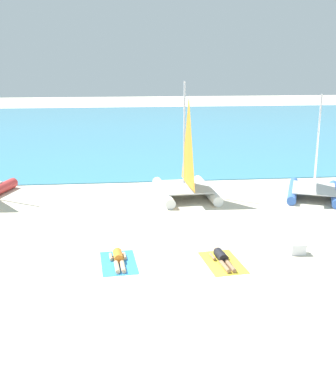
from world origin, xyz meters
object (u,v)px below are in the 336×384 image
sailboat_blue (314,183)px  towel_middle (223,262)px  towel_left (119,263)px  sunbather_left (118,258)px  sunbather_middle (222,258)px  sailboat_white (186,180)px  cooler_box (297,249)px

sailboat_blue → towel_middle: sailboat_blue is taller
towel_left → towel_middle: 3.31m
sailboat_blue → sunbather_left: size_ratio=3.02×
sailboat_blue → towel_middle: (-5.83, -6.84, -0.70)m
towel_left → sunbather_middle: (3.29, -0.26, 0.13)m
sailboat_white → cooler_box: bearing=-72.6°
sunbather_middle → cooler_box: cooler_box is taller
towel_left → sunbather_left: bearing=94.4°
sailboat_white → cooler_box: 7.65m
sailboat_white → towel_left: sailboat_white is taller
sailboat_blue → towel_left: size_ratio=2.49×
sailboat_blue → sunbather_left: (-9.13, -6.44, -0.57)m
towel_middle → cooler_box: (2.62, 0.45, 0.17)m
sunbather_left → towel_middle: 3.32m
sailboat_blue → cooler_box: size_ratio=9.45×
sailboat_white → towel_left: size_ratio=2.78×
sailboat_blue → sunbather_middle: (-5.84, -6.77, -0.57)m
sailboat_blue → sunbather_left: sailboat_blue is taller
sailboat_blue → sunbather_left: 11.19m
towel_left → cooler_box: size_ratio=3.80×
towel_left → cooler_box: bearing=1.2°
sailboat_white → sunbather_left: 7.89m
sailboat_blue → towel_left: bearing=-122.2°
cooler_box → sailboat_white: bearing=110.9°
sailboat_white → towel_middle: (0.10, -7.58, -0.78)m
sailboat_white → towel_middle: bearing=-92.7°
sunbather_left → towel_middle: sunbather_left is taller
towel_left → sunbather_middle: bearing=-4.5°
towel_middle → sunbather_middle: bearing=96.7°
sunbather_left → sunbather_middle: size_ratio=1.00×
sailboat_white → towel_middle: size_ratio=2.78×
towel_middle → cooler_box: bearing=9.7°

